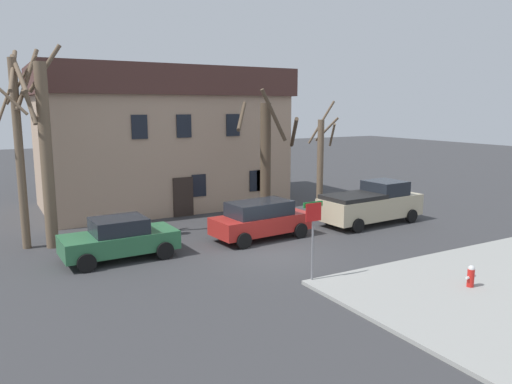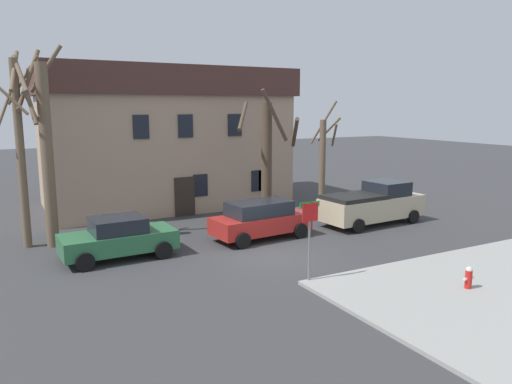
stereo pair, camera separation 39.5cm
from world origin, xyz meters
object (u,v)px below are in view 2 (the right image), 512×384
Objects in this scene: tree_bare_near at (20,148)px; tree_bare_mid at (44,145)px; pickup_truck_beige at (373,204)px; bicycle_leaning at (124,235)px; car_red_wagon at (260,219)px; fire_hydrant at (469,277)px; building_main at (164,137)px; street_sign_pole at (310,227)px; car_green_sedan at (118,238)px; tree_bare_far at (267,157)px; tree_bare_end at (323,160)px.

tree_bare_mid is (0.86, -0.34, 0.15)m from tree_bare_near.
pickup_truck_beige is 12.08m from bicycle_leaning.
fire_hydrant is (2.72, -8.71, -0.40)m from car_red_wagon.
building_main is 9.75m from tree_bare_mid.
street_sign_pole is at bearing -61.48° from bicycle_leaning.
tree_bare_mid is 11.51m from street_sign_pole.
building_main is 2.47× the size of pickup_truck_beige.
street_sign_pole is (4.89, -5.79, 1.12)m from car_green_sedan.
tree_bare_mid is 11.73× the size of fire_hydrant.
street_sign_pole is (7.89, -9.16, -2.20)m from tree_bare_near.
tree_bare_mid is 1.25× the size of tree_bare_far.
pickup_truck_beige is (14.64, -3.30, -3.27)m from tree_bare_mid.
tree_bare_near is 12.29m from street_sign_pole.
car_red_wagon is (6.20, -0.09, 0.07)m from car_green_sedan.
fire_hydrant is 0.41× the size of bicycle_leaning.
pickup_truck_beige is at bearing -1.27° from car_green_sedan.
tree_bare_far is (3.12, -6.90, -0.74)m from building_main.
tree_bare_near reaches higher than bicycle_leaning.
tree_bare_mid reaches higher than street_sign_pole.
fire_hydrant is at bearing -46.95° from tree_bare_mid.
tree_bare_near reaches higher than tree_bare_far.
bicycle_leaning is at bearing -20.10° from tree_bare_mid.
tree_bare_mid is 14.64m from tree_bare_end.
bicycle_leaning is at bearing 71.79° from car_green_sedan.
street_sign_pole is at bearing -51.44° from tree_bare_mid.
car_red_wagon is (-6.21, -3.95, -1.94)m from tree_bare_end.
tree_bare_near is 0.95× the size of tree_bare_mid.
car_red_wagon is (1.17, -9.72, -3.16)m from building_main.
tree_bare_mid reaches higher than building_main.
fire_hydrant is (-3.59, -8.52, -0.52)m from pickup_truck_beige.
street_sign_pole is (-3.25, -8.52, -1.37)m from tree_bare_far.
tree_bare_near is at bearing 131.68° from car_green_sedan.
tree_bare_mid is 5.07m from car_green_sedan.
tree_bare_near reaches higher than street_sign_pole.
building_main is 1.67× the size of tree_bare_mid.
tree_bare_mid is at bearing 133.05° from fire_hydrant.
bicycle_leaning is (0.66, 2.00, -0.44)m from car_green_sedan.
building_main is 2.26× the size of tree_bare_end.
tree_bare_near is 1.72× the size of car_red_wagon.
tree_bare_near is 1.40× the size of pickup_truck_beige.
tree_bare_mid is 3.01× the size of street_sign_pole.
building_main is 3.18× the size of car_green_sedan.
tree_bare_end reaches higher than car_green_sedan.
building_main is 11.34m from car_green_sedan.
tree_bare_far is at bearing 93.82° from fire_hydrant.
tree_bare_far is 3.88× the size of bicycle_leaning.
bicycle_leaning is at bearing 118.52° from street_sign_pole.
street_sign_pole is at bearing -127.92° from tree_bare_end.
street_sign_pole reaches higher than car_green_sedan.
tree_bare_end is 12.27m from street_sign_pole.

